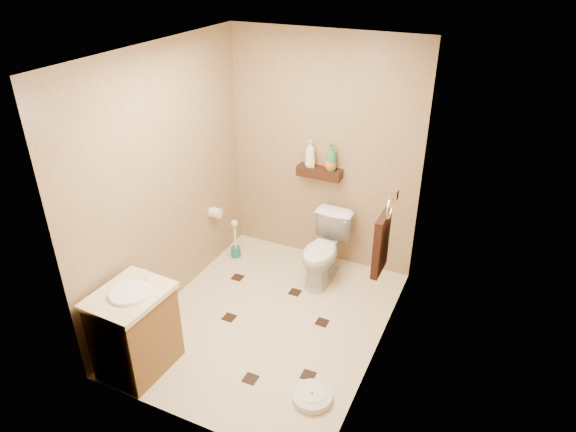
% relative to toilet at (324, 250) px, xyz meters
% --- Properties ---
extents(ground, '(2.50, 2.50, 0.00)m').
position_rel_toilet_xyz_m(ground, '(-0.20, -0.83, -0.34)').
color(ground, beige).
rests_on(ground, ground).
extents(wall_back, '(2.00, 0.04, 2.40)m').
position_rel_toilet_xyz_m(wall_back, '(-0.20, 0.42, 0.86)').
color(wall_back, '#9E845A').
rests_on(wall_back, ground).
extents(wall_front, '(2.00, 0.04, 2.40)m').
position_rel_toilet_xyz_m(wall_front, '(-0.20, -2.08, 0.86)').
color(wall_front, '#9E845A').
rests_on(wall_front, ground).
extents(wall_left, '(0.04, 2.50, 2.40)m').
position_rel_toilet_xyz_m(wall_left, '(-1.20, -0.83, 0.86)').
color(wall_left, '#9E845A').
rests_on(wall_left, ground).
extents(wall_right, '(0.04, 2.50, 2.40)m').
position_rel_toilet_xyz_m(wall_right, '(0.80, -0.83, 0.86)').
color(wall_right, '#9E845A').
rests_on(wall_right, ground).
extents(ceiling, '(2.00, 2.50, 0.02)m').
position_rel_toilet_xyz_m(ceiling, '(-0.20, -0.83, 2.06)').
color(ceiling, silver).
rests_on(ceiling, wall_back).
extents(wall_shelf, '(0.46, 0.14, 0.10)m').
position_rel_toilet_xyz_m(wall_shelf, '(-0.20, 0.34, 0.68)').
color(wall_shelf, '#341A0E').
rests_on(wall_shelf, wall_back).
extents(floor_accents, '(1.31, 1.30, 0.01)m').
position_rel_toilet_xyz_m(floor_accents, '(-0.15, -0.86, -0.34)').
color(floor_accents, black).
rests_on(floor_accents, ground).
extents(toilet, '(0.39, 0.67, 0.68)m').
position_rel_toilet_xyz_m(toilet, '(0.00, 0.00, 0.00)').
color(toilet, white).
rests_on(toilet, ground).
extents(vanity, '(0.52, 0.62, 0.85)m').
position_rel_toilet_xyz_m(vanity, '(-0.90, -1.78, 0.04)').
color(vanity, brown).
rests_on(vanity, ground).
extents(bathroom_scale, '(0.37, 0.37, 0.06)m').
position_rel_toilet_xyz_m(bathroom_scale, '(0.51, -1.52, -0.31)').
color(bathroom_scale, silver).
rests_on(bathroom_scale, ground).
extents(toilet_brush, '(0.10, 0.10, 0.46)m').
position_rel_toilet_xyz_m(toilet_brush, '(-1.02, -0.02, -0.18)').
color(toilet_brush, '#196561').
rests_on(toilet_brush, ground).
extents(towel_ring, '(0.12, 0.30, 0.76)m').
position_rel_toilet_xyz_m(towel_ring, '(0.71, -0.58, 0.60)').
color(towel_ring, silver).
rests_on(towel_ring, wall_right).
extents(toilet_paper, '(0.12, 0.11, 0.12)m').
position_rel_toilet_xyz_m(toilet_paper, '(-1.14, -0.18, 0.26)').
color(toilet_paper, silver).
rests_on(toilet_paper, wall_left).
extents(bottle_a, '(0.13, 0.13, 0.27)m').
position_rel_toilet_xyz_m(bottle_a, '(-0.31, 0.34, 0.87)').
color(bottle_a, white).
rests_on(bottle_a, wall_shelf).
extents(bottle_b, '(0.09, 0.08, 0.16)m').
position_rel_toilet_xyz_m(bottle_b, '(-0.29, 0.34, 0.81)').
color(bottle_b, yellow).
rests_on(bottle_b, wall_shelf).
extents(bottle_c, '(0.17, 0.17, 0.16)m').
position_rel_toilet_xyz_m(bottle_c, '(-0.09, 0.34, 0.81)').
color(bottle_c, '#DE541A').
rests_on(bottle_c, wall_shelf).
extents(bottle_d, '(0.13, 0.13, 0.28)m').
position_rel_toilet_xyz_m(bottle_d, '(-0.08, 0.34, 0.87)').
color(bottle_d, '#2E8A3E').
rests_on(bottle_d, wall_shelf).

